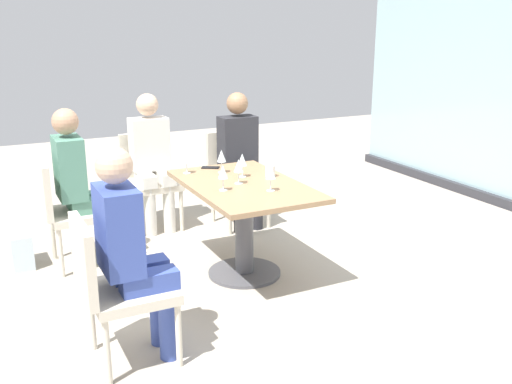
{
  "coord_description": "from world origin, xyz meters",
  "views": [
    {
      "loc": [
        3.79,
        -1.79,
        1.9
      ],
      "look_at": [
        0.0,
        0.1,
        0.65
      ],
      "focal_mm": 41.17,
      "sensor_mm": 36.0,
      "label": 1
    }
  ],
  "objects_px": {
    "chair_front_left": "(66,206)",
    "coffee_cup": "(270,171)",
    "wine_glass_2": "(242,160)",
    "person_front_left": "(79,180)",
    "dining_table_main": "(244,209)",
    "wine_glass_4": "(186,157)",
    "wine_glass_3": "(271,173)",
    "chair_front_right": "(113,283)",
    "wine_glass_0": "(239,166)",
    "person_side_end": "(152,156)",
    "wine_glass_5": "(221,156)",
    "chair_side_end": "(149,175)",
    "wine_glass_1": "(223,173)",
    "cell_phone_on_table": "(211,168)",
    "handbag_0": "(21,249)",
    "chair_far_left": "(236,172)",
    "person_far_left": "(240,154)",
    "person_front_right": "(131,245)"
  },
  "relations": [
    {
      "from": "person_far_left",
      "to": "person_front_right",
      "type": "distance_m",
      "value": 2.37
    },
    {
      "from": "person_far_left",
      "to": "wine_glass_4",
      "type": "height_order",
      "value": "person_far_left"
    },
    {
      "from": "person_front_left",
      "to": "chair_front_right",
      "type": "bearing_deg",
      "value": -4.04
    },
    {
      "from": "cell_phone_on_table",
      "to": "dining_table_main",
      "type": "bearing_deg",
      "value": 36.22
    },
    {
      "from": "chair_far_left",
      "to": "wine_glass_5",
      "type": "height_order",
      "value": "wine_glass_5"
    },
    {
      "from": "chair_far_left",
      "to": "chair_front_left",
      "type": "bearing_deg",
      "value": -76.86
    },
    {
      "from": "person_far_left",
      "to": "wine_glass_0",
      "type": "height_order",
      "value": "person_far_left"
    },
    {
      "from": "wine_glass_3",
      "to": "cell_phone_on_table",
      "type": "bearing_deg",
      "value": -170.96
    },
    {
      "from": "cell_phone_on_table",
      "to": "person_side_end",
      "type": "bearing_deg",
      "value": -129.84
    },
    {
      "from": "wine_glass_4",
      "to": "coffee_cup",
      "type": "xyz_separation_m",
      "value": [
        0.39,
        0.54,
        -0.09
      ]
    },
    {
      "from": "person_front_left",
      "to": "wine_glass_0",
      "type": "height_order",
      "value": "person_front_left"
    },
    {
      "from": "person_front_left",
      "to": "dining_table_main",
      "type": "bearing_deg",
      "value": 53.91
    },
    {
      "from": "dining_table_main",
      "to": "chair_front_right",
      "type": "distance_m",
      "value": 1.4
    },
    {
      "from": "person_front_left",
      "to": "wine_glass_3",
      "type": "distance_m",
      "value": 1.55
    },
    {
      "from": "wine_glass_3",
      "to": "wine_glass_4",
      "type": "bearing_deg",
      "value": -153.87
    },
    {
      "from": "chair_front_left",
      "to": "handbag_0",
      "type": "bearing_deg",
      "value": -114.47
    },
    {
      "from": "person_front_right",
      "to": "wine_glass_5",
      "type": "distance_m",
      "value": 1.55
    },
    {
      "from": "chair_side_end",
      "to": "cell_phone_on_table",
      "type": "distance_m",
      "value": 0.96
    },
    {
      "from": "dining_table_main",
      "to": "chair_front_left",
      "type": "bearing_deg",
      "value": -123.46
    },
    {
      "from": "chair_side_end",
      "to": "wine_glass_5",
      "type": "relative_size",
      "value": 4.7
    },
    {
      "from": "wine_glass_2",
      "to": "wine_glass_1",
      "type": "bearing_deg",
      "value": -45.33
    },
    {
      "from": "chair_side_end",
      "to": "person_side_end",
      "type": "distance_m",
      "value": 0.23
    },
    {
      "from": "dining_table_main",
      "to": "handbag_0",
      "type": "bearing_deg",
      "value": -121.5
    },
    {
      "from": "chair_far_left",
      "to": "person_front_left",
      "type": "bearing_deg",
      "value": -75.95
    },
    {
      "from": "person_front_left",
      "to": "chair_front_left",
      "type": "bearing_deg",
      "value": -90.0
    },
    {
      "from": "wine_glass_3",
      "to": "handbag_0",
      "type": "bearing_deg",
      "value": -126.65
    },
    {
      "from": "dining_table_main",
      "to": "chair_side_end",
      "type": "relative_size",
      "value": 1.46
    },
    {
      "from": "chair_side_end",
      "to": "handbag_0",
      "type": "distance_m",
      "value": 1.37
    },
    {
      "from": "person_front_left",
      "to": "wine_glass_0",
      "type": "distance_m",
      "value": 1.29
    },
    {
      "from": "dining_table_main",
      "to": "chair_far_left",
      "type": "bearing_deg",
      "value": 158.3
    },
    {
      "from": "wine_glass_0",
      "to": "dining_table_main",
      "type": "bearing_deg",
      "value": 74.35
    },
    {
      "from": "chair_far_left",
      "to": "wine_glass_3",
      "type": "xyz_separation_m",
      "value": [
        1.42,
        -0.37,
        0.37
      ]
    },
    {
      "from": "chair_front_left",
      "to": "dining_table_main",
      "type": "bearing_deg",
      "value": 56.54
    },
    {
      "from": "cell_phone_on_table",
      "to": "chair_front_left",
      "type": "bearing_deg",
      "value": -69.82
    },
    {
      "from": "wine_glass_0",
      "to": "person_side_end",
      "type": "bearing_deg",
      "value": -168.47
    },
    {
      "from": "wine_glass_2",
      "to": "coffee_cup",
      "type": "xyz_separation_m",
      "value": [
        0.09,
        0.2,
        -0.09
      ]
    },
    {
      "from": "person_side_end",
      "to": "wine_glass_5",
      "type": "bearing_deg",
      "value": 16.43
    },
    {
      "from": "wine_glass_3",
      "to": "chair_front_right",
      "type": "bearing_deg",
      "value": -67.88
    },
    {
      "from": "wine_glass_5",
      "to": "wine_glass_0",
      "type": "bearing_deg",
      "value": -2.48
    },
    {
      "from": "handbag_0",
      "to": "wine_glass_5",
      "type": "bearing_deg",
      "value": 67.7
    },
    {
      "from": "wine_glass_4",
      "to": "wine_glass_0",
      "type": "bearing_deg",
      "value": 27.3
    },
    {
      "from": "chair_front_right",
      "to": "person_far_left",
      "type": "distance_m",
      "value": 2.45
    },
    {
      "from": "wine_glass_5",
      "to": "cell_phone_on_table",
      "type": "bearing_deg",
      "value": -173.21
    },
    {
      "from": "chair_far_left",
      "to": "cell_phone_on_table",
      "type": "bearing_deg",
      "value": -39.62
    },
    {
      "from": "person_far_left",
      "to": "wine_glass_1",
      "type": "relative_size",
      "value": 6.81
    },
    {
      "from": "chair_front_left",
      "to": "coffee_cup",
      "type": "distance_m",
      "value": 1.62
    },
    {
      "from": "wine_glass_2",
      "to": "wine_glass_3",
      "type": "xyz_separation_m",
      "value": [
        0.44,
        0.02,
        0.0
      ]
    },
    {
      "from": "chair_front_right",
      "to": "person_front_right",
      "type": "height_order",
      "value": "person_front_right"
    },
    {
      "from": "dining_table_main",
      "to": "chair_side_end",
      "type": "xyz_separation_m",
      "value": [
        -1.43,
        -0.31,
        -0.04
      ]
    },
    {
      "from": "wine_glass_1",
      "to": "cell_phone_on_table",
      "type": "distance_m",
      "value": 0.68
    }
  ]
}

